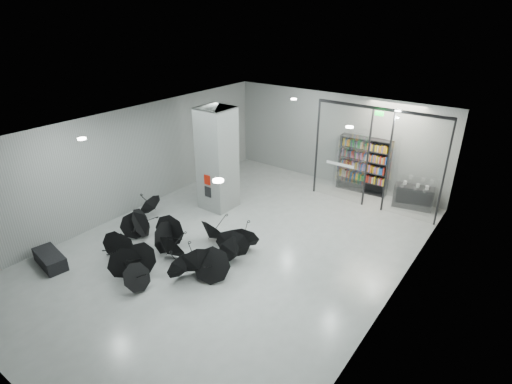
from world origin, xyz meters
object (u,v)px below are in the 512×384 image
Objects in this scene: bench at (50,259)px; shop_counter at (413,197)px; column at (217,159)px; umbrella_cluster at (175,248)px; bookshelf at (364,165)px.

shop_counter reaches higher than bench.
column is at bearing -155.69° from shop_counter.
bench is 13.21m from shop_counter.
umbrella_cluster is at bearing -133.02° from shop_counter.
bench is at bearing -103.85° from column.
shop_counter is (2.27, -0.28, -0.75)m from bookshelf.
bookshelf is at bearing 71.75° from umbrella_cluster.
umbrella_cluster is at bearing 52.04° from bench.
bench is (-1.52, -6.18, -1.78)m from column.
shop_counter is at bearing 62.88° from bench.
bench is 0.91× the size of shop_counter.
bench is 3.82m from umbrella_cluster.
bench is 12.29m from bookshelf.
column reaches higher than bench.
column reaches higher than shop_counter.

